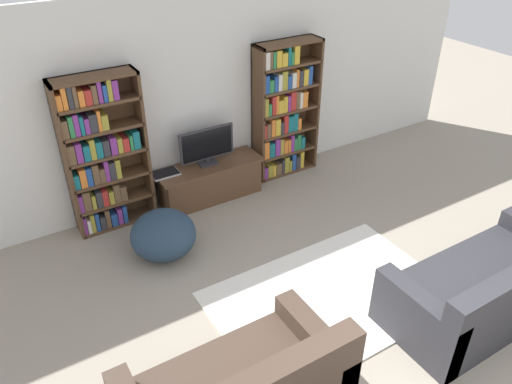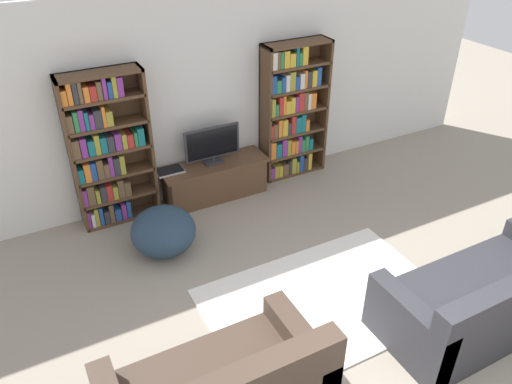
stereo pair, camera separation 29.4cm
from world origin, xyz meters
TOP-DOWN VIEW (x-y plane):
  - wall_back at (0.00, 4.23)m, footprint 8.80×0.06m
  - bookshelf_left at (-1.30, 4.05)m, footprint 0.93×0.30m
  - bookshelf_right at (1.19, 4.05)m, footprint 0.93×0.30m
  - tv_stand at (0.00, 3.94)m, footprint 1.40×0.46m
  - television at (0.00, 3.97)m, footprint 0.74×0.16m
  - laptop at (-0.58, 4.00)m, footprint 0.34×0.23m
  - area_rug at (0.17, 1.62)m, footprint 2.33×1.54m
  - couch_right_sofa at (1.30, 0.71)m, footprint 1.97×0.92m
  - beanbag_ottoman at (-0.98, 3.14)m, footprint 0.72×0.72m

SIDE VIEW (x-z plane):
  - area_rug at x=0.17m, z-range 0.00..0.02m
  - tv_stand at x=0.00m, z-range 0.00..0.49m
  - beanbag_ottoman at x=-0.98m, z-range 0.00..0.53m
  - couch_right_sofa at x=1.30m, z-range -0.13..0.70m
  - laptop at x=-0.58m, z-range 0.49..0.52m
  - television at x=0.00m, z-range 0.51..1.00m
  - bookshelf_right at x=1.19m, z-range -0.01..1.86m
  - bookshelf_left at x=-1.30m, z-range 0.01..1.88m
  - wall_back at x=0.00m, z-range 0.00..2.60m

